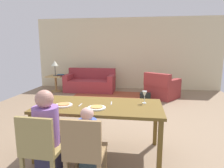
# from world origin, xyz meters

# --- Properties ---
(ground_plane) EXTENTS (7.06, 6.06, 0.02)m
(ground_plane) POSITION_xyz_m (0.00, 0.43, -0.01)
(ground_plane) COLOR #876F55
(back_wall) EXTENTS (7.06, 0.10, 2.70)m
(back_wall) POSITION_xyz_m (0.00, 3.51, 1.35)
(back_wall) COLOR beige
(back_wall) RESTS_ON ground_plane
(dining_table) EXTENTS (1.81, 0.90, 0.76)m
(dining_table) POSITION_xyz_m (-0.02, -1.50, 0.69)
(dining_table) COLOR brown
(dining_table) RESTS_ON ground_plane
(plate_near_man) EXTENTS (0.25, 0.25, 0.02)m
(plate_near_man) POSITION_xyz_m (-0.52, -1.62, 0.77)
(plate_near_man) COLOR white
(plate_near_man) RESTS_ON dining_table
(pizza_near_man) EXTENTS (0.17, 0.17, 0.01)m
(pizza_near_man) POSITION_xyz_m (-0.52, -1.62, 0.78)
(pizza_near_man) COLOR #E4914D
(pizza_near_man) RESTS_ON plate_near_man
(plate_near_child) EXTENTS (0.25, 0.25, 0.02)m
(plate_near_child) POSITION_xyz_m (-0.02, -1.68, 0.77)
(plate_near_child) COLOR white
(plate_near_child) RESTS_ON dining_table
(pizza_near_child) EXTENTS (0.17, 0.17, 0.01)m
(pizza_near_child) POSITION_xyz_m (-0.02, -1.68, 0.78)
(pizza_near_child) COLOR gold
(pizza_near_child) RESTS_ON plate_near_child
(wine_glass) EXTENTS (0.07, 0.07, 0.19)m
(wine_glass) POSITION_xyz_m (0.63, -1.32, 0.89)
(wine_glass) COLOR silver
(wine_glass) RESTS_ON dining_table
(fork) EXTENTS (0.02, 0.15, 0.01)m
(fork) POSITION_xyz_m (-0.29, -1.55, 0.76)
(fork) COLOR silver
(fork) RESTS_ON dining_table
(knife) EXTENTS (0.03, 0.17, 0.01)m
(knife) POSITION_xyz_m (0.14, -1.40, 0.76)
(knife) COLOR silver
(knife) RESTS_ON dining_table
(dining_chair_man) EXTENTS (0.43, 0.43, 0.87)m
(dining_chair_man) POSITION_xyz_m (-0.52, -2.31, 0.49)
(dining_chair_man) COLOR #A18B4C
(dining_chair_man) RESTS_ON ground_plane
(person_man) EXTENTS (0.30, 0.40, 1.11)m
(person_man) POSITION_xyz_m (-0.52, -2.13, 0.51)
(person_man) COLOR #363455
(person_man) RESTS_ON ground_plane
(dining_chair_child) EXTENTS (0.42, 0.42, 0.87)m
(dining_chair_child) POSITION_xyz_m (-0.02, -2.31, 0.49)
(dining_chair_child) COLOR #9F7B4C
(dining_chair_child) RESTS_ON ground_plane
(person_child) EXTENTS (0.22, 0.29, 0.92)m
(person_child) POSITION_xyz_m (-0.02, -2.14, 0.43)
(person_child) COLOR #32444A
(person_child) RESTS_ON ground_plane
(area_rug) EXTENTS (2.60, 1.80, 0.01)m
(area_rug) POSITION_xyz_m (-0.33, 1.90, 0.00)
(area_rug) COLOR brown
(area_rug) RESTS_ON ground_plane
(couch) EXTENTS (1.78, 0.86, 0.82)m
(couch) POSITION_xyz_m (-1.25, 2.76, 0.30)
(couch) COLOR #953036
(couch) RESTS_ON ground_plane
(armchair) EXTENTS (1.19, 1.20, 0.82)m
(armchair) POSITION_xyz_m (1.24, 2.05, 0.32)
(armchair) COLOR maroon
(armchair) RESTS_ON ground_plane
(side_table) EXTENTS (0.56, 0.56, 0.58)m
(side_table) POSITION_xyz_m (-2.48, 2.50, 0.38)
(side_table) COLOR #AA864E
(side_table) RESTS_ON ground_plane
(table_lamp) EXTENTS (0.26, 0.26, 0.54)m
(table_lamp) POSITION_xyz_m (-2.48, 2.50, 1.01)
(table_lamp) COLOR #403B36
(table_lamp) RESTS_ON side_table
(book_lower) EXTENTS (0.22, 0.16, 0.03)m
(book_lower) POSITION_xyz_m (-2.33, 2.55, 0.59)
(book_lower) COLOR #A52924
(book_lower) RESTS_ON side_table
(book_upper) EXTENTS (0.22, 0.16, 0.03)m
(book_upper) POSITION_xyz_m (-2.28, 2.51, 0.62)
(book_upper) COLOR #315675
(book_upper) RESTS_ON book_lower
(handbag) EXTENTS (0.32, 0.16, 0.26)m
(handbag) POSITION_xyz_m (0.72, 1.60, 0.13)
(handbag) COLOR black
(handbag) RESTS_ON ground_plane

